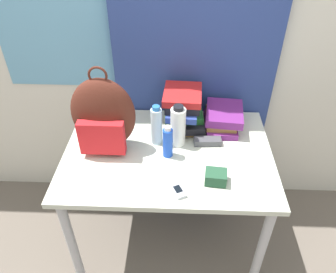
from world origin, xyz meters
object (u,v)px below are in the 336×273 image
object	(u,v)px
backpack	(103,116)
book_stack_center	(222,118)
water_bottle	(156,126)
cell_phone	(178,190)
sunglasses_case	(208,141)
book_stack_left	(183,109)
sports_bottle	(178,126)
sunscreen_bottle	(168,142)
camera_pouch	(216,177)

from	to	relation	value
backpack	book_stack_center	xyz separation A→B (m)	(0.64, 0.21, -0.14)
water_bottle	cell_phone	xyz separation A→B (m)	(0.12, -0.37, -0.10)
sunglasses_case	water_bottle	bearing A→B (deg)	178.58
book_stack_left	sports_bottle	distance (m)	0.17
book_stack_left	sunscreen_bottle	bearing A→B (deg)	-106.11
book_stack_left	sunscreen_bottle	xyz separation A→B (m)	(-0.08, -0.27, -0.03)
book_stack_left	book_stack_center	distance (m)	0.23
backpack	book_stack_center	distance (m)	0.69
book_stack_center	sunglasses_case	size ratio (longest dim) A/B	1.82
backpack	sunglasses_case	xyz separation A→B (m)	(0.55, 0.04, -0.18)
sunscreen_bottle	sports_bottle	bearing A→B (deg)	63.91
sports_bottle	sunscreen_bottle	size ratio (longest dim) A/B	1.29
sunscreen_bottle	book_stack_left	bearing A→B (deg)	73.89
sunscreen_bottle	camera_pouch	xyz separation A→B (m)	(0.24, -0.19, -0.06)
water_bottle	sunscreen_bottle	xyz separation A→B (m)	(0.07, -0.11, -0.02)
cell_phone	camera_pouch	bearing A→B (deg)	21.33
book_stack_left	sunglasses_case	size ratio (longest dim) A/B	1.89
book_stack_center	backpack	bearing A→B (deg)	-161.70
cell_phone	sunglasses_case	size ratio (longest dim) A/B	0.73
water_bottle	sunglasses_case	size ratio (longest dim) A/B	1.54
camera_pouch	sunglasses_case	bearing A→B (deg)	94.44
cell_phone	sports_bottle	bearing A→B (deg)	91.12
book_stack_center	camera_pouch	world-z (taller)	book_stack_center
water_bottle	camera_pouch	xyz separation A→B (m)	(0.30, -0.30, -0.08)
sunscreen_bottle	book_stack_center	bearing A→B (deg)	41.59
cell_phone	sunglasses_case	xyz separation A→B (m)	(0.16, 0.36, 0.01)
sports_bottle	camera_pouch	size ratio (longest dim) A/B	2.22
sports_bottle	water_bottle	bearing A→B (deg)	177.16
book_stack_left	cell_phone	bearing A→B (deg)	-92.32
backpack	sunscreen_bottle	bearing A→B (deg)	-10.24
backpack	book_stack_left	size ratio (longest dim) A/B	1.65
water_bottle	sports_bottle	size ratio (longest dim) A/B	0.97
sunscreen_bottle	sunglasses_case	bearing A→B (deg)	25.34
water_bottle	camera_pouch	world-z (taller)	water_bottle
water_bottle	sunscreen_bottle	bearing A→B (deg)	-59.06
book_stack_left	camera_pouch	xyz separation A→B (m)	(0.16, -0.46, -0.08)
book_stack_left	book_stack_center	world-z (taller)	book_stack_left
book_stack_left	sunscreen_bottle	size ratio (longest dim) A/B	1.53
backpack	sunglasses_case	bearing A→B (deg)	4.36
book_stack_center	book_stack_left	bearing A→B (deg)	179.47
backpack	water_bottle	size ratio (longest dim) A/B	2.01
cell_phone	sunscreen_bottle	bearing A→B (deg)	102.71
sunglasses_case	camera_pouch	world-z (taller)	camera_pouch
cell_phone	sunglasses_case	world-z (taller)	sunglasses_case
cell_phone	water_bottle	bearing A→B (deg)	108.64
sunscreen_bottle	water_bottle	bearing A→B (deg)	120.94
cell_phone	camera_pouch	world-z (taller)	camera_pouch
water_bottle	camera_pouch	distance (m)	0.43
backpack	water_bottle	bearing A→B (deg)	10.32
camera_pouch	backpack	bearing A→B (deg)	156.75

